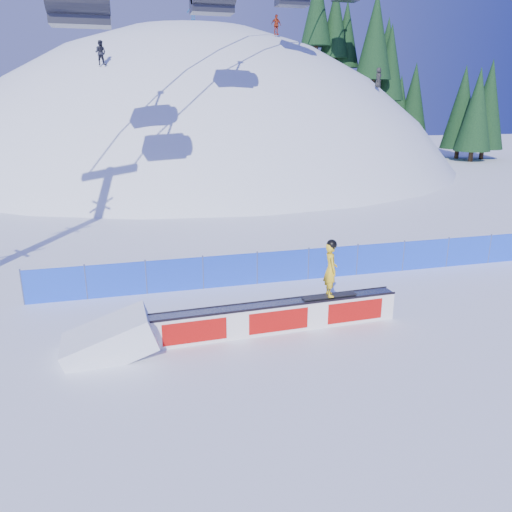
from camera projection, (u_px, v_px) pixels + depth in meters
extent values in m
plane|color=white|center=(391.00, 325.00, 15.06)|extent=(160.00, 160.00, 0.00)
sphere|color=white|center=(201.00, 318.00, 59.21)|extent=(64.00, 64.00, 64.00)
cylinder|color=#332214|center=(302.00, 51.00, 55.65)|extent=(0.50, 0.50, 1.40)
cone|color=black|center=(303.00, 2.00, 54.18)|extent=(3.85, 3.85, 8.75)
cylinder|color=#332214|center=(354.00, 66.00, 50.99)|extent=(0.50, 0.50, 1.40)
cone|color=black|center=(358.00, 8.00, 49.39)|extent=(4.25, 4.25, 9.66)
cylinder|color=#332214|center=(332.00, 71.00, 57.48)|extent=(0.50, 0.50, 1.40)
cone|color=black|center=(334.00, 29.00, 56.18)|extent=(3.37, 3.37, 7.66)
cylinder|color=#332214|center=(350.00, 85.00, 58.47)|extent=(0.50, 0.50, 1.40)
cone|color=black|center=(352.00, 42.00, 57.08)|extent=(3.64, 3.64, 8.26)
cylinder|color=#332214|center=(375.00, 96.00, 56.41)|extent=(0.50, 0.50, 1.40)
cone|color=black|center=(379.00, 44.00, 54.80)|extent=(4.26, 4.26, 9.69)
cylinder|color=#332214|center=(397.00, 115.00, 56.29)|extent=(0.50, 0.50, 1.40)
cone|color=black|center=(400.00, 78.00, 55.11)|extent=(2.99, 2.99, 6.79)
cylinder|color=#332214|center=(419.00, 127.00, 52.96)|extent=(0.50, 0.50, 1.40)
cone|color=black|center=(422.00, 87.00, 51.78)|extent=(3.00, 3.00, 6.81)
cylinder|color=#332214|center=(425.00, 139.00, 54.39)|extent=(0.50, 0.50, 1.40)
cone|color=black|center=(430.00, 88.00, 52.83)|extent=(4.13, 4.13, 9.38)
cylinder|color=#332214|center=(458.00, 157.00, 56.21)|extent=(0.50, 0.50, 1.40)
cone|color=black|center=(462.00, 118.00, 54.97)|extent=(3.17, 3.17, 7.20)
cylinder|color=#332214|center=(428.00, 152.00, 61.98)|extent=(0.50, 0.50, 1.40)
cone|color=black|center=(432.00, 112.00, 60.58)|extent=(3.63, 3.63, 8.25)
cylinder|color=#332214|center=(435.00, 151.00, 62.89)|extent=(0.50, 0.50, 1.40)
cone|color=black|center=(440.00, 106.00, 61.28)|extent=(4.29, 4.29, 9.76)
cylinder|color=#332214|center=(454.00, 152.00, 60.97)|extent=(0.50, 0.50, 1.40)
cone|color=black|center=(459.00, 110.00, 59.49)|extent=(3.89, 3.89, 8.85)
cube|color=blue|center=(333.00, 262.00, 19.04)|extent=(22.00, 0.03, 1.20)
cylinder|color=#414C76|center=(22.00, 286.00, 16.38)|extent=(0.05, 0.05, 1.30)
cylinder|color=#414C76|center=(86.00, 281.00, 16.86)|extent=(0.05, 0.05, 1.30)
cylinder|color=#414C76|center=(146.00, 276.00, 17.35)|extent=(0.05, 0.05, 1.30)
cylinder|color=#414C76|center=(203.00, 272.00, 17.83)|extent=(0.05, 0.05, 1.30)
cylinder|color=#414C76|center=(257.00, 267.00, 18.31)|extent=(0.05, 0.05, 1.30)
cylinder|color=#414C76|center=(308.00, 263.00, 18.79)|extent=(0.05, 0.05, 1.30)
cylinder|color=#414C76|center=(357.00, 259.00, 19.27)|extent=(0.05, 0.05, 1.30)
cylinder|color=#414C76|center=(403.00, 255.00, 19.75)|extent=(0.05, 0.05, 1.30)
cylinder|color=#414C76|center=(448.00, 251.00, 20.23)|extent=(0.05, 0.05, 1.30)
cylinder|color=#414C76|center=(490.00, 248.00, 20.71)|extent=(0.05, 0.05, 1.30)
cube|color=white|center=(276.00, 318.00, 14.56)|extent=(7.52, 0.76, 0.84)
cube|color=#90939D|center=(276.00, 304.00, 14.43)|extent=(7.45, 0.78, 0.04)
cube|color=black|center=(279.00, 307.00, 14.20)|extent=(7.50, 0.32, 0.06)
cube|color=black|center=(273.00, 300.00, 14.65)|extent=(7.50, 0.32, 0.06)
cube|color=red|center=(279.00, 321.00, 14.33)|extent=(7.13, 0.30, 0.63)
cube|color=red|center=(273.00, 314.00, 14.78)|extent=(7.13, 0.30, 0.63)
cube|color=black|center=(329.00, 296.00, 14.88)|extent=(1.69, 0.37, 0.03)
imported|color=yellow|center=(331.00, 269.00, 14.63)|extent=(0.46, 0.64, 1.63)
sphere|color=black|center=(332.00, 245.00, 14.41)|extent=(0.30, 0.30, 0.30)
imported|color=black|center=(101.00, 53.00, 35.12)|extent=(0.99, 0.90, 1.65)
imported|color=#9F2E16|center=(276.00, 25.00, 43.16)|extent=(1.03, 0.60, 1.65)
imported|color=#174D8A|center=(193.00, 10.00, 44.16)|extent=(1.19, 0.88, 1.65)
imported|color=black|center=(378.00, 78.00, 43.42)|extent=(0.94, 0.94, 1.65)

